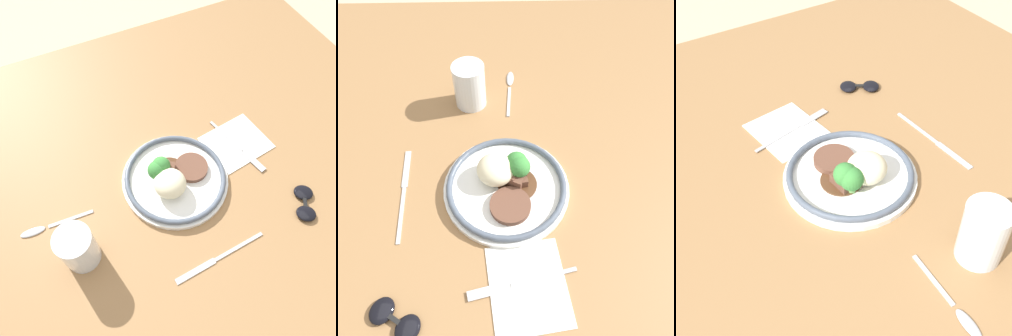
# 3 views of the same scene
# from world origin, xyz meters

# --- Properties ---
(ground_plane) EXTENTS (8.00, 8.00, 0.00)m
(ground_plane) POSITION_xyz_m (0.00, 0.00, 0.00)
(ground_plane) COLOR tan
(dining_table) EXTENTS (1.36, 1.23, 0.05)m
(dining_table) POSITION_xyz_m (0.00, 0.00, 0.02)
(dining_table) COLOR olive
(dining_table) RESTS_ON ground
(napkin) EXTENTS (0.16, 0.14, 0.00)m
(napkin) POSITION_xyz_m (-0.21, -0.08, 0.05)
(napkin) COLOR white
(napkin) RESTS_ON dining_table
(plate) EXTENTS (0.24, 0.24, 0.07)m
(plate) POSITION_xyz_m (-0.02, -0.05, 0.07)
(plate) COLOR white
(plate) RESTS_ON dining_table
(juice_glass) EXTENTS (0.07, 0.07, 0.10)m
(juice_glass) POSITION_xyz_m (0.22, 0.03, 0.10)
(juice_glass) COLOR orange
(juice_glass) RESTS_ON dining_table
(fork) EXTENTS (0.05, 0.19, 0.00)m
(fork) POSITION_xyz_m (-0.21, -0.06, 0.05)
(fork) COLOR #ADADB2
(fork) RESTS_ON napkin
(knife) EXTENTS (0.21, 0.02, 0.00)m
(knife) POSITION_xyz_m (-0.02, 0.15, 0.05)
(knife) COLOR #ADADB2
(knife) RESTS_ON dining_table
(spoon) EXTENTS (0.16, 0.02, 0.01)m
(spoon) POSITION_xyz_m (0.28, -0.07, 0.05)
(spoon) COLOR #ADADB2
(spoon) RESTS_ON dining_table
(sunglasses) EXTENTS (0.08, 0.10, 0.01)m
(sunglasses) POSITION_xyz_m (-0.26, 0.13, 0.06)
(sunglasses) COLOR black
(sunglasses) RESTS_ON dining_table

